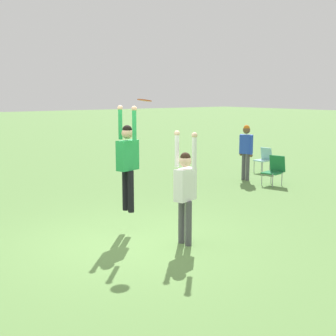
{
  "coord_description": "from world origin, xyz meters",
  "views": [
    {
      "loc": [
        7.02,
        -4.44,
        2.71
      ],
      "look_at": [
        0.04,
        0.83,
        1.3
      ],
      "focal_mm": 50.0,
      "sensor_mm": 36.0,
      "label": 1
    }
  ],
  "objects_px": {
    "person_defending": "(185,186)",
    "camping_chair_3": "(275,169)",
    "person_jumping": "(128,156)",
    "frisbee": "(145,100)",
    "camping_chair_1": "(264,158)",
    "person_spectator_near": "(246,147)"
  },
  "relations": [
    {
      "from": "person_jumping",
      "to": "camping_chair_3",
      "type": "distance_m",
      "value": 6.16
    },
    {
      "from": "person_defending",
      "to": "camping_chair_1",
      "type": "xyz_separation_m",
      "value": [
        -4.38,
        7.05,
        -0.58
      ]
    },
    {
      "from": "person_defending",
      "to": "camping_chair_1",
      "type": "distance_m",
      "value": 8.32
    },
    {
      "from": "person_jumping",
      "to": "camping_chair_1",
      "type": "height_order",
      "value": "person_jumping"
    },
    {
      "from": "person_defending",
      "to": "camping_chair_3",
      "type": "xyz_separation_m",
      "value": [
        -2.66,
        5.57,
        -0.59
      ]
    },
    {
      "from": "frisbee",
      "to": "person_spectator_near",
      "type": "bearing_deg",
      "value": 116.35
    },
    {
      "from": "person_defending",
      "to": "person_spectator_near",
      "type": "relative_size",
      "value": 1.19
    },
    {
      "from": "frisbee",
      "to": "camping_chair_1",
      "type": "bearing_deg",
      "value": 115.51
    },
    {
      "from": "frisbee",
      "to": "person_jumping",
      "type": "bearing_deg",
      "value": -165.21
    },
    {
      "from": "frisbee",
      "to": "camping_chair_3",
      "type": "relative_size",
      "value": 0.31
    },
    {
      "from": "person_defending",
      "to": "camping_chair_3",
      "type": "height_order",
      "value": "person_defending"
    },
    {
      "from": "frisbee",
      "to": "camping_chair_1",
      "type": "height_order",
      "value": "frisbee"
    },
    {
      "from": "person_defending",
      "to": "camping_chair_3",
      "type": "relative_size",
      "value": 2.33
    },
    {
      "from": "person_defending",
      "to": "person_spectator_near",
      "type": "distance_m",
      "value": 6.62
    },
    {
      "from": "person_defending",
      "to": "person_spectator_near",
      "type": "height_order",
      "value": "person_defending"
    },
    {
      "from": "frisbee",
      "to": "person_spectator_near",
      "type": "distance_m",
      "value": 6.57
    },
    {
      "from": "camping_chair_1",
      "to": "camping_chair_3",
      "type": "relative_size",
      "value": 0.96
    },
    {
      "from": "frisbee",
      "to": "camping_chair_3",
      "type": "xyz_separation_m",
      "value": [
        -1.76,
        5.82,
        -2.08
      ]
    },
    {
      "from": "person_jumping",
      "to": "person_defending",
      "type": "relative_size",
      "value": 1.01
    },
    {
      "from": "camping_chair_3",
      "to": "camping_chair_1",
      "type": "bearing_deg",
      "value": -52.8
    },
    {
      "from": "person_spectator_near",
      "to": "camping_chair_1",
      "type": "bearing_deg",
      "value": 83.89
    },
    {
      "from": "person_jumping",
      "to": "camping_chair_1",
      "type": "distance_m",
      "value": 8.08
    }
  ]
}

